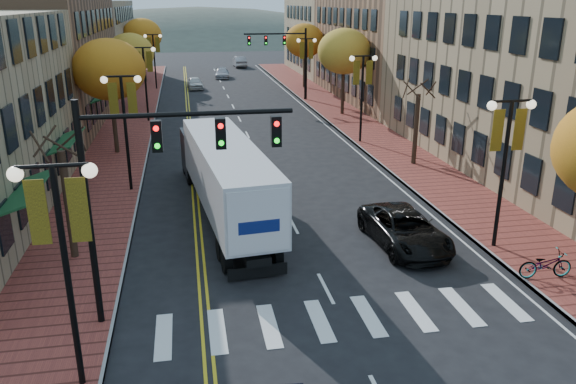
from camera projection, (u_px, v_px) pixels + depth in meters
name	position (u px, v px, depth m)	size (l,w,h in m)	color
ground	(360.00, 356.00, 15.88)	(200.00, 200.00, 0.00)	black
sidewalk_left	(128.00, 126.00, 44.55)	(4.00, 85.00, 0.15)	brown
sidewalk_right	(347.00, 118.00, 47.63)	(4.00, 85.00, 0.15)	brown
building_left_mid	(22.00, 54.00, 44.68)	(12.00, 24.00, 11.00)	brown
building_left_far	(77.00, 42.00, 68.18)	(12.00, 26.00, 9.50)	#9E8966
building_right_mid	(413.00, 48.00, 56.51)	(15.00, 24.00, 10.00)	brown
building_right_far	(351.00, 31.00, 76.81)	(15.00, 20.00, 11.00)	#9E8966
tree_left_a	(68.00, 205.00, 21.05)	(0.28, 0.28, 4.20)	#382619
tree_left_b	(109.00, 70.00, 34.90)	(4.48, 4.48, 7.21)	#382619
tree_left_c	(130.00, 53.00, 49.91)	(4.16, 4.16, 6.69)	#382619
tree_left_d	(142.00, 35.00, 66.48)	(4.61, 4.61, 7.42)	#382619
tree_right_b	(416.00, 129.00, 33.44)	(0.28, 0.28, 4.20)	#382619
tree_right_c	(344.00, 51.00, 47.29)	(4.48, 4.48, 7.21)	#382619
tree_right_d	(305.00, 41.00, 62.23)	(4.35, 4.35, 7.00)	#382619
lamp_left_a	(62.00, 235.00, 13.20)	(1.96, 0.36, 6.05)	black
lamp_left_b	(124.00, 111.00, 28.09)	(1.96, 0.36, 6.05)	black
lamp_left_c	(144.00, 69.00, 44.83)	(1.96, 0.36, 6.05)	black
lamp_left_d	(154.00, 51.00, 61.58)	(1.96, 0.36, 6.05)	black
lamp_right_a	(506.00, 146.00, 21.36)	(1.96, 0.36, 6.05)	black
lamp_right_b	(363.00, 82.00, 38.10)	(1.96, 0.36, 6.05)	black
lamp_right_c	(306.00, 57.00, 54.85)	(1.96, 0.36, 6.05)	black
traffic_mast_near	(153.00, 170.00, 16.13)	(6.10, 0.35, 7.00)	black
traffic_mast_far	(286.00, 51.00, 54.30)	(6.10, 0.34, 7.00)	black
semi_truck	(223.00, 171.00, 25.71)	(3.82, 14.76, 3.65)	black
black_suv	(405.00, 229.00, 22.77)	(2.42, 5.24, 1.46)	black
car_far_white	(195.00, 83.00, 63.34)	(1.59, 3.96, 1.35)	silver
car_far_silver	(222.00, 73.00, 72.31)	(1.72, 4.24, 1.23)	#A2A1A9
car_far_oncoming	(240.00, 62.00, 84.13)	(1.63, 4.68, 1.54)	#95949B
bicycle	(545.00, 264.00, 19.90)	(0.68, 1.94, 1.02)	gray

